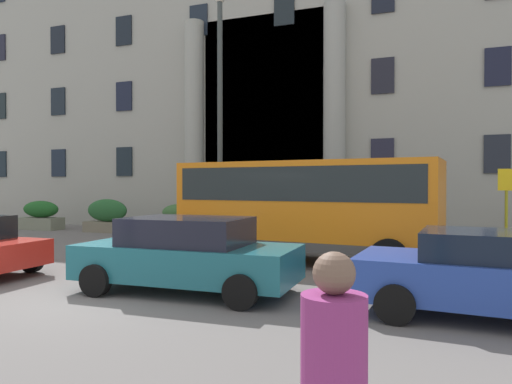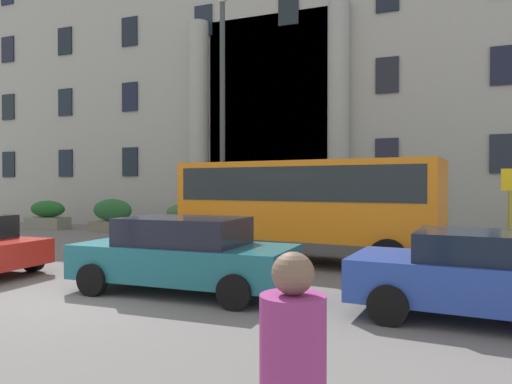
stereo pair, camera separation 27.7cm
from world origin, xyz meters
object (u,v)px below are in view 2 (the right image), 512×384
bus_stop_sign (510,205)px  hedge_planter_far_west (112,216)px  parked_sedan_far (184,254)px  orange_minibus (307,202)px  parked_compact_extra (500,276)px  hedge_planter_far_east (48,215)px  motorcycle_near_kerb (168,250)px  lamppost_plaza_centre (222,101)px  hedge_planter_west (184,220)px  hedge_planter_entrance_right (351,224)px

bus_stop_sign → hedge_planter_far_west: (-15.59, 2.86, -0.87)m
bus_stop_sign → parked_sedan_far: bus_stop_sign is taller
hedge_planter_far_west → parked_sedan_far: (9.13, -9.15, 0.03)m
orange_minibus → parked_compact_extra: bearing=-39.8°
hedge_planter_far_east → orange_minibus: bearing=-18.6°
motorcycle_near_kerb → lamppost_plaza_centre: (-0.58, 4.41, 4.61)m
hedge_planter_west → parked_sedan_far: parked_sedan_far is taller
parked_sedan_far → bus_stop_sign: bearing=42.9°
parked_compact_extra → orange_minibus: bearing=138.7°
hedge_planter_far_east → lamppost_plaza_centre: bearing=-13.4°
hedge_planter_west → lamppost_plaza_centre: size_ratio=0.19×
bus_stop_sign → parked_sedan_far: bearing=-135.8°
hedge_planter_far_west → hedge_planter_far_east: (-3.86, 0.01, -0.06)m
hedge_planter_west → lamppost_plaza_centre: bearing=-41.0°
orange_minibus → hedge_planter_far_east: size_ratio=3.44×
parked_compact_extra → lamppost_plaza_centre: 11.25m
hedge_planter_west → motorcycle_near_kerb: size_ratio=0.91×
orange_minibus → hedge_planter_west: 8.62m
lamppost_plaza_centre → hedge_planter_west: bearing=139.0°
hedge_planter_far_west → motorcycle_near_kerb: size_ratio=1.15×
parked_compact_extra → bus_stop_sign: bearing=86.4°
hedge_planter_west → hedge_planter_entrance_right: hedge_planter_entrance_right is taller
hedge_planter_west → hedge_planter_far_east: 7.42m
motorcycle_near_kerb → orange_minibus: bearing=18.9°
orange_minibus → hedge_planter_entrance_right: bearing=91.3°
hedge_planter_far_west → motorcycle_near_kerb: (7.34, -6.92, -0.27)m
orange_minibus → parked_sedan_far: 4.64m
bus_stop_sign → hedge_planter_far_east: 19.69m
hedge_planter_far_east → motorcycle_near_kerb: bearing=-31.7°
parked_sedan_far → lamppost_plaza_centre: lamppost_plaza_centre is taller
hedge_planter_far_east → motorcycle_near_kerb: hedge_planter_far_east is taller
hedge_planter_entrance_right → parked_compact_extra: bearing=-66.5°
orange_minibus → lamppost_plaza_centre: (-3.69, 2.28, 3.42)m
hedge_planter_west → parked_compact_extra: 14.62m
hedge_planter_west → motorcycle_near_kerb: (3.79, -7.19, -0.18)m
hedge_planter_west → hedge_planter_far_west: (-3.55, -0.27, 0.09)m
hedge_planter_far_west → bus_stop_sign: bearing=-10.4°
orange_minibus → motorcycle_near_kerb: orange_minibus is taller
orange_minibus → hedge_planter_west: orange_minibus is taller
parked_compact_extra → hedge_planter_far_east: bearing=157.9°
bus_stop_sign → hedge_planter_west: bearing=165.4°
parked_sedan_far → lamppost_plaza_centre: bearing=108.4°
orange_minibus → hedge_planter_west: (-6.90, 5.07, -1.01)m
bus_stop_sign → motorcycle_near_kerb: (-8.25, -4.06, -1.14)m
orange_minibus → hedge_planter_far_east: 15.13m
hedge_planter_entrance_right → bus_stop_sign: bearing=-30.1°
orange_minibus → motorcycle_near_kerb: 3.95m
hedge_planter_west → hedge_planter_far_west: bearing=-175.6°
hedge_planter_west → lamppost_plaza_centre: (3.20, -2.78, 4.43)m
bus_stop_sign → parked_compact_extra: (-0.85, -6.28, -0.87)m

